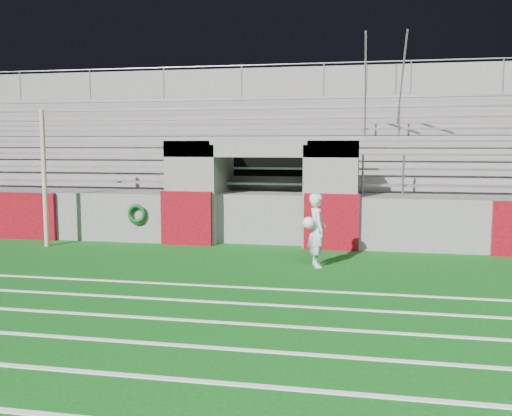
# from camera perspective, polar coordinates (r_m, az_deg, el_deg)

# --- Properties ---
(ground) EXTENTS (90.00, 90.00, 0.00)m
(ground) POSITION_cam_1_polar(r_m,az_deg,el_deg) (11.17, -2.82, -6.59)
(ground) COLOR #0C4C12
(ground) RESTS_ON ground
(field_post) EXTENTS (0.11, 0.11, 3.35)m
(field_post) POSITION_cam_1_polar(r_m,az_deg,el_deg) (14.90, -20.41, 2.76)
(field_post) COLOR tan
(field_post) RESTS_ON ground
(field_markings) EXTENTS (28.00, 8.09, 0.01)m
(field_markings) POSITION_cam_1_polar(r_m,az_deg,el_deg) (6.65, -13.76, -15.85)
(field_markings) COLOR white
(field_markings) RESTS_ON ground
(stadium_structure) EXTENTS (26.00, 8.48, 5.42)m
(stadium_structure) POSITION_cam_1_polar(r_m,az_deg,el_deg) (18.75, 3.08, 3.23)
(stadium_structure) COLOR #64615E
(stadium_structure) RESTS_ON ground
(goalkeeper_with_ball) EXTENTS (0.53, 0.65, 1.52)m
(goalkeeper_with_ball) POSITION_cam_1_polar(r_m,az_deg,el_deg) (11.74, 6.08, -2.18)
(goalkeeper_with_ball) COLOR silver
(goalkeeper_with_ball) RESTS_ON ground
(hose_coil) EXTENTS (0.51, 0.14, 0.54)m
(hose_coil) POSITION_cam_1_polar(r_m,az_deg,el_deg) (14.77, -11.81, -0.64)
(hose_coil) COLOR #0D4310
(hose_coil) RESTS_ON ground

